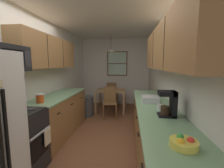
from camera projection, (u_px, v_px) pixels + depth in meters
ground_plane at (105, 130)px, 3.71m from camera, size 12.00×12.00×0.00m
wall_left at (49, 77)px, 3.70m from camera, size 0.10×9.00×2.55m
wall_right at (165, 78)px, 3.40m from camera, size 0.10×9.00×2.55m
wall_back at (115, 72)px, 6.16m from camera, size 4.40×0.10×2.55m
ceiling_slab at (104, 18)px, 3.38m from camera, size 4.40×9.00×0.08m
stove_range at (19, 142)px, 2.21m from camera, size 0.66×0.59×1.10m
microwave_over_range at (4, 58)px, 2.07m from camera, size 0.39×0.60×0.36m
counter_left at (59, 114)px, 3.48m from camera, size 0.64×1.98×0.90m
upper_cabinets_left at (49, 53)px, 3.27m from camera, size 0.33×2.06×0.65m
counter_right at (155, 133)px, 2.55m from camera, size 0.64×3.14×0.90m
upper_cabinets_right at (168, 47)px, 2.31m from camera, size 0.33×2.82×0.67m
dining_table at (111, 93)px, 5.20m from camera, size 0.95×0.84×0.72m
dining_chair_near at (110, 101)px, 4.59m from camera, size 0.45×0.45×0.90m
dining_chair_far at (112, 93)px, 5.84m from camera, size 0.41×0.41×0.90m
pendant_light at (111, 51)px, 5.02m from camera, size 0.27×0.27×0.59m
back_window at (117, 64)px, 6.04m from camera, size 0.78×0.05×0.95m
trash_bin at (87, 106)px, 4.70m from camera, size 0.36×0.36×0.60m
storage_canister at (40, 98)px, 2.72m from camera, size 0.13×0.13×0.16m
dish_towel at (48, 137)px, 2.31m from camera, size 0.02×0.16×0.24m
coffee_maker at (169, 103)px, 2.00m from camera, size 0.22×0.18×0.33m
mug_by_coffeemaker at (160, 108)px, 2.26m from camera, size 0.12×0.08×0.09m
fruit_bowl at (184, 143)px, 1.27m from camera, size 0.23×0.23×0.09m
dish_rack at (150, 99)px, 2.80m from camera, size 0.28×0.34×0.10m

